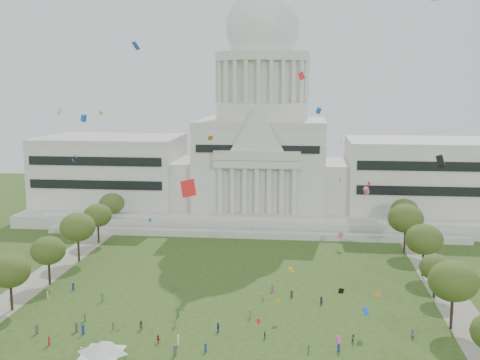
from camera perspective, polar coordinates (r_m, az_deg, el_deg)
name	(u,v)px	position (r m, az deg, el deg)	size (l,w,h in m)	color
ground	(211,358)	(108.69, -2.74, -16.50)	(400.00, 400.00, 0.00)	#304818
capitol	(261,154)	(212.28, 2.05, 2.50)	(160.00, 64.50, 91.30)	beige
path_left	(27,289)	(149.43, -19.58, -9.71)	(8.00, 160.00, 0.04)	gray
path_right	(455,306)	(138.92, 19.75, -11.17)	(8.00, 160.00, 0.04)	gray
row_tree_l_2	(10,271)	(134.82, -21.00, -8.06)	(8.42, 8.42, 11.97)	black
row_tree_r_2	(453,281)	(123.40, 19.58, -9.02)	(9.55, 9.55, 13.58)	black
row_tree_l_3	(48,251)	(148.82, -17.73, -6.39)	(8.12, 8.12, 11.55)	black
row_tree_r_3	(435,267)	(140.07, 18.04, -7.87)	(7.01, 7.01, 9.98)	black
row_tree_l_4	(78,227)	(165.01, -15.15, -4.33)	(9.29, 9.29, 13.21)	black
row_tree_r_4	(424,239)	(154.24, 17.06, -5.40)	(9.19, 9.19, 13.06)	black
row_tree_l_5	(98,215)	(182.56, -13.34, -3.27)	(8.33, 8.33, 11.85)	black
row_tree_r_5	(406,218)	(173.17, 15.44, -3.52)	(9.82, 9.82, 13.96)	black
row_tree_l_6	(112,203)	(199.87, -12.05, -2.19)	(8.19, 8.19, 11.64)	black
row_tree_r_6	(404,210)	(191.17, 15.32, -2.77)	(8.42, 8.42, 11.97)	black
event_tent	(102,347)	(106.00, -12.93, -15.15)	(9.03, 9.03, 4.94)	#4C4C4C
person_0	(412,333)	(120.44, 16.03, -13.78)	(0.80, 0.52, 1.63)	#994C8C
person_2	(353,339)	(115.64, 10.71, -14.56)	(0.82, 0.51, 1.69)	#4C4C51
person_4	(218,327)	(118.10, -2.10, -13.80)	(1.15, 0.63, 1.97)	navy
person_5	(158,339)	(114.71, -7.76, -14.71)	(1.45, 0.57, 1.56)	#B21E1E
person_8	(141,325)	(120.84, -9.36, -13.40)	(0.90, 0.55, 1.84)	#4C4C51
person_9	(309,348)	(111.00, 6.54, -15.56)	(0.96, 0.50, 1.49)	#33723F
person_10	(265,335)	(115.43, 2.37, -14.48)	(0.89, 0.49, 1.52)	#33723F
distant_crowd	(157,317)	(124.17, -7.88, -12.75)	(63.05, 37.29, 1.95)	#4C4C51
kite_swarm	(240,194)	(110.28, 0.04, -1.34)	(79.75, 102.33, 63.37)	red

